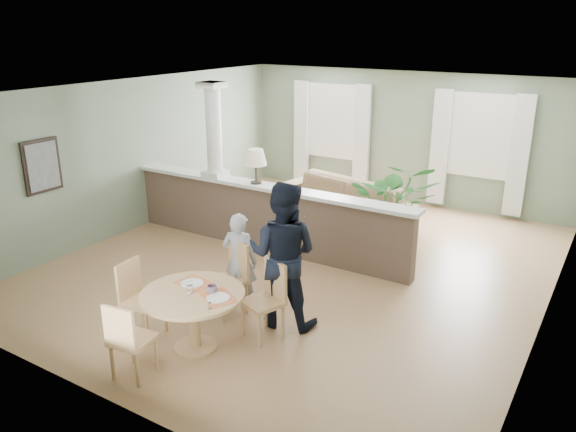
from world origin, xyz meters
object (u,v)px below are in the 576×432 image
Objects in this scene: chair_far_boy at (232,275)px; man_person at (283,255)px; sofa at (338,204)px; chair_near at (128,338)px; houseplant at (395,205)px; dining_table at (194,304)px; child_person at (240,261)px; chair_side at (138,295)px; chair_far_man at (268,296)px.

man_person is at bearing 26.18° from chair_far_boy.
sofa is 3.13× the size of chair_near.
man_person is (1.06, -3.61, 0.51)m from sofa.
chair_far_boy is at bearing -107.77° from houseplant.
child_person reaches higher than dining_table.
chair_far_boy reaches higher than chair_side.
dining_table is at bearing -61.34° from chair_far_boy.
man_person reaches higher than chair_side.
dining_table is 0.96m from chair_far_boy.
chair_side is (-1.34, -0.80, -0.00)m from chair_far_man.
houseplant reaches higher than dining_table.
child_person is (-0.71, 0.41, 0.14)m from chair_far_man.
chair_far_boy is (-0.99, -3.10, -0.26)m from houseplant.
houseplant reaches higher than chair_far_boy.
child_person is at bearing -108.51° from houseplant.
child_person reaches higher than chair_side.
sofa is at bearing -86.81° from man_person.
houseplant is 4.98m from chair_near.
chair_near is 0.68× the size of child_person.
chair_near is (-0.74, -1.52, -0.03)m from chair_far_man.
child_person is (0.03, 1.93, 0.16)m from chair_near.
chair_side is 1.37m from child_person.
houseplant reaches higher than chair_far_man.
chair_far_boy is at bearing -97.71° from chair_near.
chair_far_man is (-0.27, -3.35, -0.26)m from houseplant.
man_person is (-0.01, 0.35, 0.40)m from chair_far_man.
chair_side is (-0.61, -1.04, -0.01)m from chair_far_boy.
man_person is (0.73, 1.87, 0.43)m from chair_near.
houseplant is (1.34, -0.61, 0.37)m from sofa.
man_person reaches higher than chair_near.
man_person is at bearing 163.11° from child_person.
chair_far_boy is 0.77m from chair_far_man.
chair_far_boy is 1.76m from chair_near.
houseplant reaches higher than child_person.
child_person reaches higher than chair_near.
sofa is 2.14× the size of child_person.
chair_side is at bearing -102.54° from chair_far_boy.
chair_far_man is at bearing -1.09° from chair_far_boy.
chair_far_boy reaches higher than dining_table.
chair_near is (0.33, -5.48, 0.08)m from sofa.
chair_far_man reaches higher than chair_near.
man_person reaches higher than chair_far_man.
dining_table is 0.80m from chair_side.
dining_table is 1.32× the size of chair_near.
sofa is at bearing -9.31° from chair_side.
dining_table is 0.88m from chair_far_man.
chair_near is (-1.01, -4.87, -0.29)m from houseplant.
sofa is 5.49m from chair_near.
dining_table is at bearing 86.60° from child_person.
chair_side is at bearing -57.49° from chair_near.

